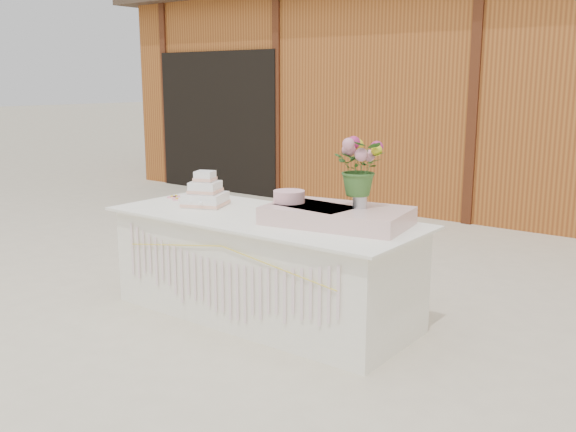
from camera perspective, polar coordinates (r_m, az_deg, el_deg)
The scene contains 9 objects.
ground at distance 4.94m, azimuth -2.13°, elevation -8.79°, with size 80.00×80.00×0.00m, color beige.
barn at distance 10.01m, azimuth 20.40°, elevation 10.81°, with size 12.60×4.60×3.30m.
cake_table at distance 4.81m, azimuth -2.20°, elevation -4.48°, with size 2.40×1.00×0.77m.
wedding_cake at distance 5.13m, azimuth -7.35°, elevation 1.94°, with size 0.40×0.40×0.28m.
pink_cake_stand at distance 4.59m, azimuth 0.10°, elevation 1.14°, with size 0.29×0.29×0.21m.
satin_runner at distance 4.45m, azimuth 4.38°, elevation 0.03°, with size 0.97×0.56×0.12m, color beige.
flower_vase at distance 4.40m, azimuth 6.42°, elevation 1.58°, with size 0.10×0.10×0.13m, color silver.
bouquet at distance 4.36m, azimuth 6.50°, elevation 4.91°, with size 0.34×0.30×0.38m, color #376428.
loose_flowers at distance 5.44m, azimuth -10.55°, elevation 1.51°, with size 0.16×0.39×0.02m, color pink, non-canonical shape.
Camera 1 is at (2.93, -3.57, 1.75)m, focal length 40.00 mm.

